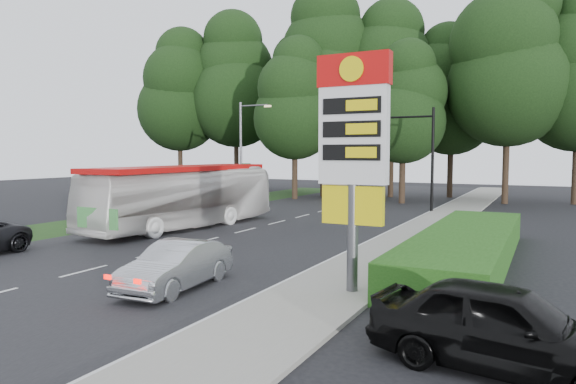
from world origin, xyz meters
The scene contains 21 objects.
ground centered at (0.00, 0.00, 0.00)m, with size 120.00×120.00×0.00m, color black.
road_surface centered at (0.00, 12.00, 0.01)m, with size 14.00×80.00×0.02m, color black.
sidewalk_right centered at (8.50, 12.00, 0.06)m, with size 3.00×80.00×0.12m, color gray.
grass_verge_left centered at (-9.50, 18.00, 0.01)m, with size 5.00×50.00×0.02m, color #193814.
hedge centered at (11.50, 8.00, 0.60)m, with size 3.00×14.00×1.20m, color #1E4C14.
gas_station_pylon centered at (9.20, 1.99, 4.45)m, with size 2.10×0.45×6.85m.
traffic_signal_mast centered at (5.68, 24.00, 4.67)m, with size 6.10×0.35×7.20m.
streetlight_signs centered at (-6.99, 22.01, 4.44)m, with size 2.75×0.98×8.00m.
monument centered at (-2.00, 30.00, 5.10)m, with size 3.00×3.00×10.05m.
tree_far_west centered at (-22.00, 33.00, 10.68)m, with size 8.96×8.96×17.60m.
tree_west_mid centered at (-16.00, 35.00, 11.69)m, with size 9.80×9.80×19.25m.
tree_west_near centered at (-10.00, 37.00, 10.02)m, with size 8.40×8.40×16.50m.
tree_center_left centered at (-5.00, 33.00, 12.02)m, with size 10.08×10.08×19.80m.
tree_center_right centered at (1.00, 35.00, 11.02)m, with size 9.24×9.24×18.15m.
tree_east_near centered at (6.00, 37.00, 9.68)m, with size 8.12×8.12×15.95m.
tree_east_mid centered at (11.00, 33.00, 11.35)m, with size 9.52×9.52×18.70m.
tree_monument_left centered at (-6.00, 29.00, 8.68)m, with size 7.28×7.28×14.30m.
tree_monument_right centered at (3.50, 29.50, 8.01)m, with size 6.72×6.72×13.20m.
transit_bus centered at (-3.50, 10.29, 1.70)m, with size 2.85×12.18×3.39m, color white.
sedan_silver centered at (4.28, 0.19, 0.71)m, with size 1.50×4.30×1.42m, color #ABADB3.
parked_car_black centered at (13.50, -1.65, 0.85)m, with size 2.00×4.96×1.69m, color black.
Camera 1 is at (14.17, -11.80, 4.07)m, focal length 32.00 mm.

